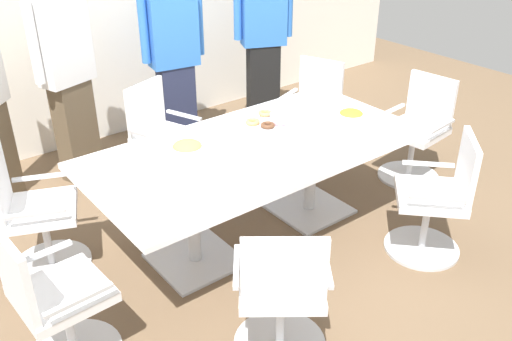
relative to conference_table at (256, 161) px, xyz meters
The scene contains 16 objects.
ground_plane 0.63m from the conference_table, ahead, with size 10.00×10.00×0.01m, color brown.
conference_table is the anchor object (origin of this frame).
office_chair_0 1.22m from the conference_table, 121.39° to the right, with size 0.76×0.76×0.91m.
office_chair_1 1.30m from the conference_table, 47.24° to the right, with size 0.76×0.76×0.91m.
office_chair_2 1.71m from the conference_table, ahead, with size 0.60×0.60×0.91m.
office_chair_3 1.47m from the conference_table, 30.54° to the left, with size 0.69×0.69×0.91m.
office_chair_4 1.13m from the conference_table, 98.04° to the left, with size 0.70×0.70×0.91m.
office_chair_5 1.56m from the conference_table, 156.89° to the left, with size 0.71×0.71×0.91m.
office_chair_6 1.67m from the conference_table, 168.88° to the right, with size 0.57×0.57×0.91m.
person_standing_1 1.86m from the conference_table, 111.52° to the left, with size 0.60×0.35×1.87m.
person_standing_2 1.71m from the conference_table, 78.71° to the left, with size 0.62×0.28×1.78m.
person_standing_3 2.15m from the conference_table, 49.90° to the left, with size 0.59×0.38×1.82m.
snack_bowl_cookies 0.52m from the conference_table, 160.33° to the left, with size 0.22×0.22×0.10m.
snack_bowl_chips_orange 0.87m from the conference_table, ahead, with size 0.20×0.20×0.08m.
donut_platter 0.44m from the conference_table, 41.44° to the left, with size 0.34×0.33×0.04m.
plate_stack 0.30m from the conference_table, 58.72° to the right, with size 0.18×0.18×0.04m.
Camera 1 is at (-2.19, -2.80, 2.48)m, focal length 39.39 mm.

